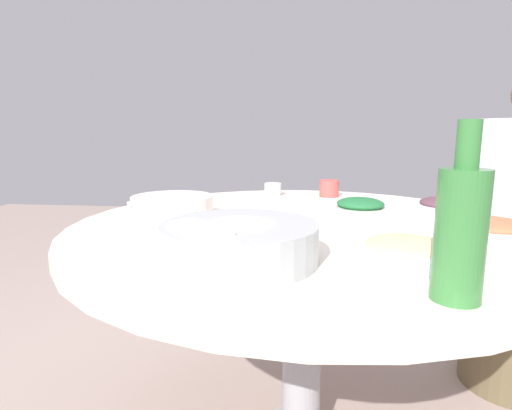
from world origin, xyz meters
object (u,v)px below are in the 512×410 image
object	(u,v)px
rice_bowl	(239,242)
dish_greens	(360,206)
round_dining_table	(304,250)
dish_tofu_braise	(491,228)
soup_bowl	(173,209)
dish_noodles	(407,250)
tea_cup_near	(273,189)
dish_eggplant	(448,206)
green_bottle	(461,230)
tea_cup_far	(329,188)

from	to	relation	value
rice_bowl	dish_greens	distance (m)	0.64
round_dining_table	dish_tofu_braise	size ratio (longest dim) A/B	5.76
rice_bowl	dish_greens	xyz separation A→B (m)	(0.55, -0.32, -0.02)
soup_bowl	dish_noodles	distance (m)	0.68
round_dining_table	tea_cup_near	size ratio (longest dim) A/B	19.75
dish_tofu_braise	tea_cup_near	size ratio (longest dim) A/B	3.43
rice_bowl	dish_eggplant	bearing A→B (deg)	-46.14
green_bottle	tea_cup_near	distance (m)	1.08
rice_bowl	tea_cup_far	size ratio (longest dim) A/B	4.20
green_bottle	tea_cup_near	bearing A→B (deg)	19.40
dish_tofu_braise	dish_noodles	bearing A→B (deg)	129.92
round_dining_table	dish_noodles	world-z (taller)	dish_noodles
green_bottle	tea_cup_far	xyz separation A→B (m)	(1.02, 0.13, -0.08)
dish_greens	dish_tofu_braise	bearing A→B (deg)	-134.04
round_dining_table	green_bottle	distance (m)	0.61
dish_eggplant	green_bottle	world-z (taller)	green_bottle
tea_cup_far	round_dining_table	bearing A→B (deg)	168.67
dish_greens	dish_eggplant	world-z (taller)	dish_eggplant
rice_bowl	tea_cup_near	bearing A→B (deg)	-0.50
dish_noodles	tea_cup_far	size ratio (longest dim) A/B	3.19
soup_bowl	green_bottle	world-z (taller)	green_bottle
rice_bowl	dish_noodles	size ratio (longest dim) A/B	1.32
soup_bowl	dish_eggplant	size ratio (longest dim) A/B	1.02
soup_bowl	dish_tofu_braise	size ratio (longest dim) A/B	1.04
dish_noodles	dish_tofu_braise	size ratio (longest dim) A/B	1.05
rice_bowl	soup_bowl	distance (m)	0.45
dish_tofu_braise	tea_cup_near	world-z (taller)	tea_cup_near
tea_cup_near	dish_noodles	bearing A→B (deg)	-157.32
soup_bowl	tea_cup_far	size ratio (longest dim) A/B	3.17
dish_tofu_braise	dish_eggplant	bearing A→B (deg)	1.22
round_dining_table	dish_eggplant	xyz separation A→B (m)	(0.20, -0.46, 0.10)
rice_bowl	dish_eggplant	xyz separation A→B (m)	(0.57, -0.60, -0.02)
green_bottle	tea_cup_near	xyz separation A→B (m)	(1.02, 0.36, -0.09)
rice_bowl	tea_cup_near	world-z (taller)	rice_bowl
dish_greens	tea_cup_far	bearing A→B (deg)	14.65
dish_noodles	tea_cup_far	bearing A→B (deg)	7.81
soup_bowl	dish_greens	size ratio (longest dim) A/B	1.20
tea_cup_near	tea_cup_far	distance (m)	0.23
round_dining_table	tea_cup_far	distance (m)	0.52
round_dining_table	green_bottle	world-z (taller)	green_bottle
dish_noodles	dish_eggplant	size ratio (longest dim) A/B	1.03
round_dining_table	dish_noodles	size ratio (longest dim) A/B	5.47
soup_bowl	dish_greens	distance (m)	0.60
dish_eggplant	tea_cup_near	xyz separation A→B (m)	(0.29, 0.59, 0.00)
soup_bowl	dish_eggplant	bearing A→B (deg)	-76.63
soup_bowl	dish_greens	xyz separation A→B (m)	(0.18, -0.57, -0.01)
dish_noodles	green_bottle	xyz separation A→B (m)	(-0.21, -0.02, 0.09)
rice_bowl	tea_cup_far	bearing A→B (deg)	-15.11
soup_bowl	dish_noodles	bearing A→B (deg)	-117.34
rice_bowl	dish_noodles	bearing A→B (deg)	-80.03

